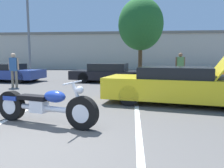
{
  "coord_description": "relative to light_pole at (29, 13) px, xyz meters",
  "views": [
    {
      "loc": [
        1.77,
        -3.08,
        1.5
      ],
      "look_at": [
        1.25,
        2.43,
        0.8
      ],
      "focal_mm": 35.0,
      "sensor_mm": 36.0,
      "label": 1
    }
  ],
  "objects": [
    {
      "name": "ground_plane",
      "position": [
        6.31,
        -13.67,
        -4.83
      ],
      "size": [
        80.0,
        80.0,
        0.0
      ],
      "primitive_type": "plane",
      "color": "#514F4C"
    },
    {
      "name": "parking_stripe_middle",
      "position": [
        5.11,
        -11.91,
        -4.82
      ],
      "size": [
        0.12,
        5.02,
        0.01
      ],
      "primitive_type": "cube",
      "color": "white",
      "rests_on": "ground"
    },
    {
      "name": "parking_stripe_back",
      "position": [
        8.21,
        -11.91,
        -4.82
      ],
      "size": [
        0.12,
        5.02,
        0.01
      ],
      "primitive_type": "cube",
      "color": "white",
      "rests_on": "ground"
    },
    {
      "name": "far_building",
      "position": [
        6.31,
        10.94,
        -2.49
      ],
      "size": [
        32.0,
        4.2,
        4.4
      ],
      "color": "#B2AD9E",
      "rests_on": "ground"
    },
    {
      "name": "light_pole",
      "position": [
        0.0,
        0.0,
        0.0
      ],
      "size": [
        1.21,
        0.28,
        8.87
      ],
      "color": "slate",
      "rests_on": "ground"
    },
    {
      "name": "tree_background",
      "position": [
        8.67,
        1.03,
        -0.81
      ],
      "size": [
        3.54,
        3.54,
        6.06
      ],
      "color": "brown",
      "rests_on": "ground"
    },
    {
      "name": "motorcycle",
      "position": [
        6.14,
        -12.2,
        -4.41
      ],
      "size": [
        2.54,
        0.98,
        0.99
      ],
      "rotation": [
        0.0,
        0.0,
        -0.28
      ],
      "color": "black",
      "rests_on": "ground"
    },
    {
      "name": "show_car_hood_open",
      "position": [
        9.61,
        -9.73,
        -4.23
      ],
      "size": [
        5.03,
        2.67,
        2.21
      ],
      "rotation": [
        0.0,
        0.0,
        -0.21
      ],
      "color": "yellow",
      "rests_on": "ground"
    },
    {
      "name": "parked_car_left_row",
      "position": [
        0.49,
        -4.12,
        -4.29
      ],
      "size": [
        4.36,
        2.34,
        1.07
      ],
      "rotation": [
        0.0,
        0.0,
        -0.14
      ],
      "color": "navy",
      "rests_on": "ground"
    },
    {
      "name": "parked_car_mid_row",
      "position": [
        6.8,
        -3.92,
        -4.3
      ],
      "size": [
        4.92,
        2.42,
        1.1
      ],
      "rotation": [
        0.0,
        0.0,
        -0.13
      ],
      "color": "black",
      "rests_on": "ground"
    },
    {
      "name": "spectator_near_motorcycle",
      "position": [
        2.32,
        -6.63,
        -3.84
      ],
      "size": [
        0.52,
        0.22,
        1.66
      ],
      "color": "gray",
      "rests_on": "ground"
    },
    {
      "name": "spectator_by_show_car",
      "position": [
        10.68,
        -4.42,
        -3.81
      ],
      "size": [
        0.52,
        0.22,
        1.7
      ],
      "color": "#333338",
      "rests_on": "ground"
    }
  ]
}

